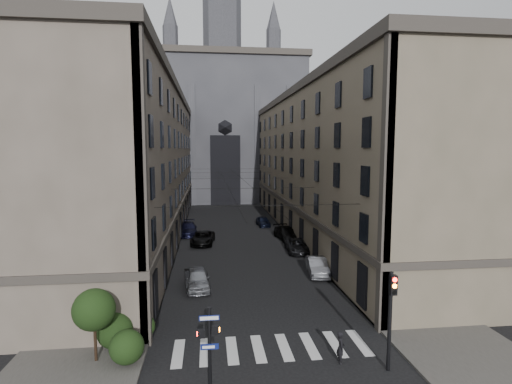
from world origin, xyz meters
name	(u,v)px	position (x,y,z in m)	size (l,w,h in m)	color
sidewalk_left	(155,235)	(-10.50, 36.00, 0.07)	(7.00, 80.00, 0.15)	#383533
sidewalk_right	(311,231)	(10.50, 36.00, 0.07)	(7.00, 80.00, 0.15)	#383533
zebra_crossing	(271,348)	(0.00, 5.00, 0.01)	(11.00, 3.20, 0.01)	beige
building_left	(129,164)	(-13.44, 36.00, 9.34)	(13.60, 60.60, 18.85)	#51483E
building_right	(334,163)	(13.44, 36.00, 9.34)	(13.60, 60.60, 18.85)	brown
gothic_tower	(223,120)	(0.00, 74.96, 17.80)	(35.00, 23.00, 58.00)	#2D2D33
pedestrian_signal_left	(209,342)	(-3.51, 1.50, 2.32)	(1.02, 0.38, 4.00)	black
traffic_light_right	(391,309)	(5.60, 1.92, 3.29)	(0.34, 0.50, 5.20)	black
shrub_cluster	(112,326)	(-8.72, 5.01, 1.80)	(3.90, 4.40, 3.90)	black
tram_wires	(235,180)	(0.00, 35.63, 7.25)	(14.00, 60.00, 0.43)	black
car_left_near	(198,279)	(-4.43, 15.40, 0.81)	(1.91, 4.74, 1.61)	gray
car_left_midnear	(194,279)	(-4.74, 15.70, 0.68)	(1.44, 4.14, 1.37)	black
car_left_midfar	(203,238)	(-4.20, 30.52, 0.75)	(2.50, 5.43, 1.51)	black
car_left_far	(188,229)	(-6.20, 35.96, 0.83)	(2.32, 5.71, 1.66)	black
car_right_near	(317,266)	(6.20, 17.67, 0.78)	(1.65, 4.72, 1.56)	gray
car_right_midnear	(298,246)	(6.20, 25.55, 0.72)	(2.38, 5.15, 1.43)	black
car_right_midfar	(286,233)	(6.20, 31.92, 0.78)	(2.20, 5.40, 1.57)	black
car_right_far	(263,221)	(4.46, 40.77, 0.70)	(1.66, 4.14, 1.41)	black
pedestrian	(341,347)	(3.40, 3.00, 0.86)	(0.62, 0.41, 1.71)	black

